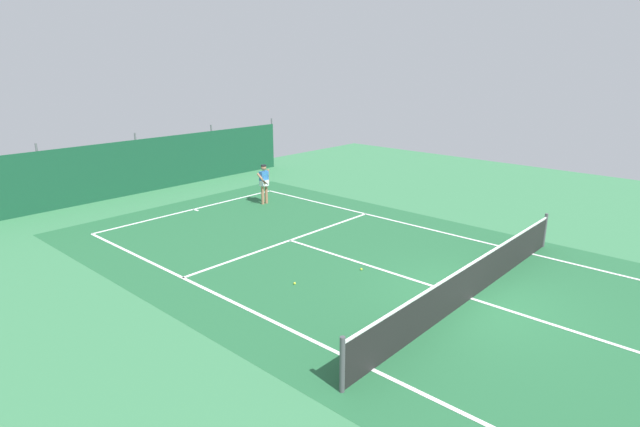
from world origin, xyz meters
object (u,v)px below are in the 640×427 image
object	(u,v)px
tennis_ball_near_player	(295,283)
parked_car	(90,169)
tennis_net	(472,280)
tennis_ball_midcourt	(361,269)
tennis_player	(264,181)

from	to	relation	value
tennis_ball_near_player	parked_car	size ratio (longest dim) A/B	0.02
tennis_net	tennis_ball_near_player	world-z (taller)	tennis_net
tennis_ball_midcourt	tennis_net	bearing A→B (deg)	-82.72
tennis_ball_midcourt	tennis_player	bearing A→B (deg)	68.37
tennis_net	tennis_player	xyz separation A→B (m)	(2.50, 10.43, 0.45)
tennis_net	parked_car	world-z (taller)	parked_car
tennis_player	parked_car	xyz separation A→B (m)	(-3.44, 8.46, -0.12)
tennis_ball_midcourt	parked_car	size ratio (longest dim) A/B	0.02
tennis_player	parked_car	bearing A→B (deg)	-67.23
tennis_ball_near_player	tennis_ball_midcourt	xyz separation A→B (m)	(1.95, -0.72, 0.00)
tennis_ball_midcourt	parked_car	world-z (taller)	parked_car
tennis_ball_near_player	parked_car	world-z (taller)	parked_car
tennis_net	tennis_player	world-z (taller)	tennis_player
tennis_net	tennis_ball_near_player	bearing A→B (deg)	121.44
parked_car	tennis_player	bearing A→B (deg)	111.62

